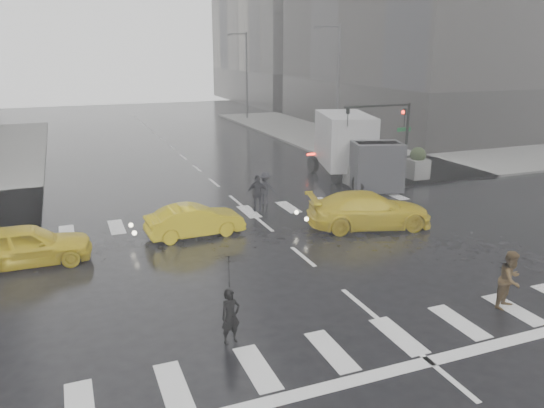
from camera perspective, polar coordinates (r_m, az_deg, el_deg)
name	(u,v)px	position (r m, az deg, el deg)	size (l,w,h in m)	color
ground	(303,257)	(19.53, 3.36, -5.67)	(120.00, 120.00, 0.00)	black
sidewalk_ne	(434,144)	(44.07, 16.98, 6.19)	(35.00, 35.00, 0.15)	gray
road_markings	(303,256)	(19.53, 3.36, -5.66)	(18.00, 48.00, 0.01)	silver
traffic_signal_pole	(392,127)	(29.86, 12.80, 8.07)	(4.45, 0.42, 4.50)	black
street_lamp_near	(336,83)	(39.16, 6.91, 12.78)	(2.15, 0.22, 9.00)	#59595B
street_lamp_far	(245,72)	(57.52, -2.87, 13.98)	(2.15, 0.22, 9.00)	#59595B
planter_west	(356,169)	(29.35, 9.07, 3.69)	(1.10, 1.10, 1.80)	gray
planter_mid	(388,167)	(30.40, 12.33, 3.95)	(1.10, 1.10, 1.80)	gray
planter_east	(417,164)	(31.55, 15.36, 4.19)	(1.10, 1.10, 1.80)	gray
pedestrian_black	(230,283)	(13.48, -4.56, -8.46)	(1.13, 1.15, 2.43)	black
pedestrian_brown	(511,280)	(17.01, 24.27, -7.43)	(0.85, 0.66, 1.75)	#4C371B
pedestrian_far_a	(258,193)	(24.57, -1.55, 1.15)	(1.02, 0.62, 1.74)	black
pedestrian_far_b	(265,188)	(25.81, -0.76, 1.72)	(1.03, 0.57, 1.59)	black
taxi_front	(26,245)	(20.40, -24.94, -4.04)	(1.75, 4.35, 1.48)	#DEBF0B
taxi_mid	(195,221)	(21.63, -8.30, -1.78)	(1.37, 3.93, 1.29)	#DEBF0B
taxi_rear	(369,210)	(22.77, 10.41, -0.66)	(2.13, 4.64, 1.52)	#DEBF0B
box_truck	(353,147)	(30.55, 8.67, 6.12)	(2.62, 7.00, 3.72)	#B8B8BA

